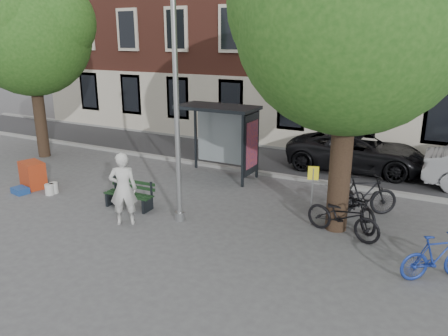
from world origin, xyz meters
TOP-DOWN VIEW (x-y plane):
  - ground at (0.00, 0.00)m, footprint 90.00×90.00m
  - road at (0.00, 7.00)m, footprint 40.00×4.00m
  - curb_near at (0.00, 5.00)m, footprint 40.00×0.25m
  - curb_far at (0.00, 9.00)m, footprint 40.00×0.25m
  - lamppost at (0.00, 0.00)m, footprint 0.28×0.35m
  - tree_right at (4.01, 1.38)m, footprint 5.76×5.60m
  - tree_left at (-8.99, 2.88)m, footprint 5.18×4.86m
  - bus_shelter at (-0.61, 4.11)m, footprint 2.85×1.45m
  - painter at (-1.20, -0.90)m, footprint 0.88×0.81m
  - bench at (-1.87, 0.11)m, footprint 1.58×0.58m
  - bike_a at (4.24, 1.15)m, footprint 2.14×1.18m
  - bike_b at (6.50, -0.02)m, footprint 1.60×1.42m
  - bike_c at (4.37, 2.05)m, footprint 2.00×2.19m
  - bike_d at (4.42, 2.80)m, footprint 1.99×1.53m
  - car_dark at (3.30, 7.28)m, footprint 5.38×2.72m
  - red_stand at (-5.96, -0.02)m, footprint 1.04×0.84m
  - blue_crate at (-5.85, -0.65)m, footprint 0.62×0.50m
  - bucket_a at (-6.57, 0.65)m, footprint 0.34×0.34m
  - bucket_b at (-4.89, -0.28)m, footprint 0.37×0.37m
  - bucket_c at (-4.90, -0.10)m, footprint 0.33×0.33m
  - notice_sign at (3.32, 1.46)m, footprint 0.28×0.10m

SIDE VIEW (x-z plane):
  - ground at x=0.00m, z-range 0.00..0.00m
  - road at x=0.00m, z-range 0.00..0.01m
  - curb_near at x=0.00m, z-range 0.00..0.12m
  - curb_far at x=0.00m, z-range 0.00..0.12m
  - blue_crate at x=-5.85m, z-range 0.00..0.20m
  - bucket_a at x=-6.57m, z-range 0.00..0.36m
  - bucket_b at x=-4.89m, z-range 0.00..0.36m
  - bucket_c at x=-4.90m, z-range 0.00..0.36m
  - bench at x=-1.87m, z-range -0.03..0.77m
  - red_stand at x=-5.96m, z-range 0.00..0.90m
  - bike_b at x=6.50m, z-range 0.00..1.01m
  - bike_a at x=4.24m, z-range 0.00..1.06m
  - bike_c at x=4.37m, z-range 0.00..1.16m
  - bike_d at x=4.42m, z-range 0.00..1.20m
  - car_dark at x=3.30m, z-range 0.00..1.46m
  - painter at x=-1.20m, z-range 0.00..2.02m
  - notice_sign at x=3.32m, z-range 0.33..1.99m
  - bus_shelter at x=-0.61m, z-range 0.61..3.23m
  - lamppost at x=0.00m, z-range -0.27..5.84m
  - tree_left at x=-8.99m, z-range 1.52..8.92m
  - tree_right at x=4.01m, z-range 1.52..9.72m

